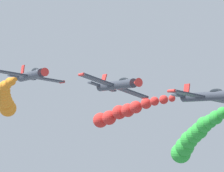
% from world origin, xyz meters
% --- Properties ---
extents(smoke_trail_left_inner, '(5.52, 23.55, 9.84)m').
position_xyz_m(smoke_trail_left_inner, '(-19.23, -9.25, 58.89)').
color(smoke_trail_left_inner, green).
extents(airplane_right_inner, '(9.51, 10.35, 2.73)m').
position_xyz_m(airplane_right_inner, '(-8.59, 7.93, 64.71)').
color(airplane_right_inner, '#333842').
extents(smoke_trail_right_inner, '(4.50, 17.93, 4.68)m').
position_xyz_m(smoke_trail_right_inner, '(-6.90, -10.94, 62.80)').
color(smoke_trail_right_inner, red).
extents(airplane_left_outer, '(9.27, 10.35, 3.33)m').
position_xyz_m(airplane_left_outer, '(-0.15, 0.96, 66.19)').
color(airplane_left_outer, '#333842').
extents(airplane_right_outer, '(9.53, 10.35, 2.64)m').
position_xyz_m(airplane_right_outer, '(8.31, -7.00, 67.68)').
color(airplane_right_outer, '#333842').
extents(smoke_trail_right_outer, '(8.49, 29.63, 6.01)m').
position_xyz_m(smoke_trail_right_outer, '(4.25, -35.41, 65.29)').
color(smoke_trail_right_outer, orange).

